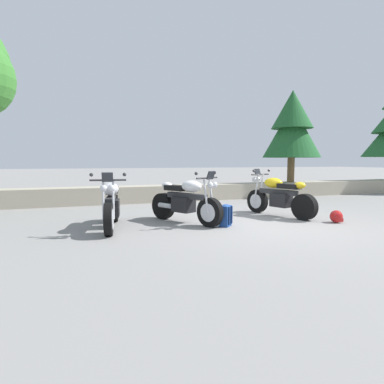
{
  "coord_description": "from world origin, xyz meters",
  "views": [
    {
      "loc": [
        -3.93,
        -5.97,
        1.38
      ],
      "look_at": [
        -1.37,
        1.2,
        0.65
      ],
      "focal_mm": 30.14,
      "sensor_mm": 36.0,
      "label": 1
    }
  ],
  "objects_px": {
    "pine_tree_mid_left": "(292,126)",
    "motorcycle_white_centre": "(186,201)",
    "motorcycle_silver_near_left": "(111,205)",
    "rider_backpack": "(225,215)",
    "rider_helmet": "(337,217)",
    "motorcycle_yellow_far_right": "(279,197)"
  },
  "relations": [
    {
      "from": "motorcycle_silver_near_left",
      "to": "rider_helmet",
      "type": "relative_size",
      "value": 7.35
    },
    {
      "from": "pine_tree_mid_left",
      "to": "motorcycle_white_centre",
      "type": "bearing_deg",
      "value": -145.28
    },
    {
      "from": "motorcycle_silver_near_left",
      "to": "pine_tree_mid_left",
      "type": "xyz_separation_m",
      "value": [
        7.39,
        4.03,
        2.29
      ]
    },
    {
      "from": "motorcycle_white_centre",
      "to": "motorcycle_yellow_far_right",
      "type": "relative_size",
      "value": 0.94
    },
    {
      "from": "motorcycle_yellow_far_right",
      "to": "rider_helmet",
      "type": "bearing_deg",
      "value": -60.1
    },
    {
      "from": "rider_helmet",
      "to": "pine_tree_mid_left",
      "type": "xyz_separation_m",
      "value": [
        2.56,
        5.12,
        2.64
      ]
    },
    {
      "from": "pine_tree_mid_left",
      "to": "motorcycle_silver_near_left",
      "type": "bearing_deg",
      "value": -151.41
    },
    {
      "from": "motorcycle_silver_near_left",
      "to": "motorcycle_white_centre",
      "type": "xyz_separation_m",
      "value": [
        1.64,
        0.04,
        0.0
      ]
    },
    {
      "from": "motorcycle_white_centre",
      "to": "motorcycle_silver_near_left",
      "type": "bearing_deg",
      "value": -178.58
    },
    {
      "from": "motorcycle_white_centre",
      "to": "rider_backpack",
      "type": "relative_size",
      "value": 4.03
    },
    {
      "from": "motorcycle_silver_near_left",
      "to": "motorcycle_white_centre",
      "type": "height_order",
      "value": "same"
    },
    {
      "from": "rider_backpack",
      "to": "rider_helmet",
      "type": "height_order",
      "value": "rider_backpack"
    },
    {
      "from": "motorcycle_silver_near_left",
      "to": "motorcycle_yellow_far_right",
      "type": "distance_m",
      "value": 4.14
    },
    {
      "from": "motorcycle_silver_near_left",
      "to": "rider_backpack",
      "type": "relative_size",
      "value": 4.38
    },
    {
      "from": "motorcycle_white_centre",
      "to": "rider_backpack",
      "type": "xyz_separation_m",
      "value": [
        0.67,
        -0.65,
        -0.24
      ]
    },
    {
      "from": "motorcycle_yellow_far_right",
      "to": "pine_tree_mid_left",
      "type": "xyz_separation_m",
      "value": [
        3.25,
        3.9,
        2.29
      ]
    },
    {
      "from": "motorcycle_yellow_far_right",
      "to": "rider_helmet",
      "type": "distance_m",
      "value": 1.45
    },
    {
      "from": "motorcycle_white_centre",
      "to": "rider_backpack",
      "type": "height_order",
      "value": "motorcycle_white_centre"
    },
    {
      "from": "motorcycle_silver_near_left",
      "to": "rider_backpack",
      "type": "xyz_separation_m",
      "value": [
        2.3,
        -0.61,
        -0.24
      ]
    },
    {
      "from": "rider_backpack",
      "to": "pine_tree_mid_left",
      "type": "height_order",
      "value": "pine_tree_mid_left"
    },
    {
      "from": "motorcycle_white_centre",
      "to": "motorcycle_yellow_far_right",
      "type": "bearing_deg",
      "value": 1.88
    },
    {
      "from": "motorcycle_yellow_far_right",
      "to": "pine_tree_mid_left",
      "type": "relative_size",
      "value": 0.56
    }
  ]
}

